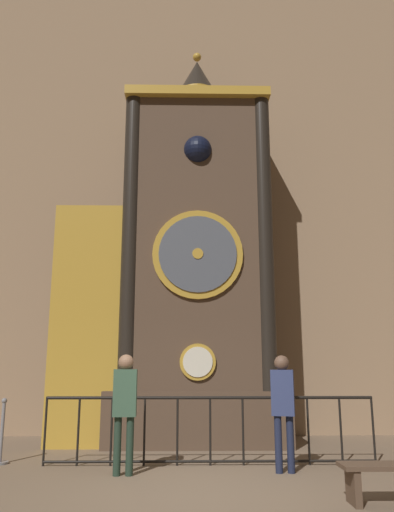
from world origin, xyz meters
TOP-DOWN VIEW (x-y plane):
  - ground_plane at (0.00, 0.00)m, footprint 28.00×28.00m
  - cathedral_back_wall at (-0.09, 5.43)m, footprint 24.00×0.32m
  - clock_tower at (-0.34, 4.01)m, footprint 4.78×1.76m
  - railing_fence at (0.25, 1.87)m, footprint 5.32×0.05m
  - visitor_near at (-1.04, 1.13)m, footprint 0.35×0.23m
  - visitor_far at (1.33, 1.27)m, footprint 0.38×0.30m
  - stanchion_post at (-3.14, 2.06)m, footprint 0.28×0.28m

SIDE VIEW (x-z plane):
  - ground_plane at x=0.00m, z-range 0.00..0.00m
  - stanchion_post at x=-3.14m, z-range -0.18..0.84m
  - railing_fence at x=0.25m, z-range 0.05..1.12m
  - visitor_far at x=1.33m, z-range 0.18..1.88m
  - visitor_near at x=-1.04m, z-range 0.18..1.90m
  - clock_tower at x=-0.34m, z-range -0.87..7.97m
  - cathedral_back_wall at x=-0.09m, z-range -0.01..13.97m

